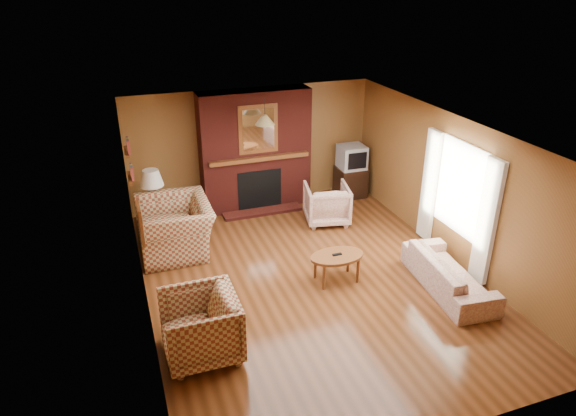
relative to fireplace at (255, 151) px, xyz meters
name	(u,v)px	position (x,y,z in m)	size (l,w,h in m)	color
floor	(310,279)	(0.00, -2.98, -1.18)	(6.50, 6.50, 0.00)	#44230E
ceiling	(313,133)	(0.00, -2.98, 1.22)	(6.50, 6.50, 0.00)	white
wall_back	(252,146)	(0.00, 0.27, 0.02)	(6.50, 6.50, 0.00)	brown
wall_front	(439,349)	(0.00, -6.23, 0.02)	(6.50, 6.50, 0.00)	brown
wall_left	(139,238)	(-2.50, -2.98, 0.02)	(6.50, 6.50, 0.00)	brown
wall_right	(453,189)	(2.50, -2.98, 0.02)	(6.50, 6.50, 0.00)	brown
fireplace	(255,151)	(0.00, 0.00, 0.00)	(2.20, 0.82, 2.40)	#501611
window_right	(457,198)	(2.45, -3.18, -0.06)	(0.10, 1.85, 2.00)	beige
bookshelf	(129,160)	(-2.44, -1.08, 0.48)	(0.09, 0.55, 0.71)	brown
botanical_print	(141,224)	(-2.47, -3.28, 0.37)	(0.05, 0.40, 0.50)	brown
pendant_light	(265,120)	(0.00, -0.68, 0.82)	(0.36, 0.36, 0.48)	black
plaid_loveseat	(175,227)	(-1.85, -1.34, -0.73)	(1.38, 1.21, 0.90)	maroon
plaid_armchair	(200,327)	(-1.95, -4.15, -0.75)	(0.92, 0.95, 0.86)	maroon
floral_sofa	(449,273)	(1.90, -3.93, -0.92)	(1.82, 0.71, 0.53)	beige
floral_armchair	(327,204)	(1.06, -1.17, -0.80)	(0.81, 0.83, 0.76)	beige
coffee_table	(337,258)	(0.38, -3.15, -0.78)	(0.86, 0.53, 0.48)	brown
side_table	(156,219)	(-2.10, -0.53, -0.91)	(0.40, 0.40, 0.54)	brown
table_lamp	(152,186)	(-2.10, -0.53, -0.25)	(0.43, 0.43, 0.70)	white
tv_stand	(350,182)	(2.05, -0.18, -0.86)	(0.59, 0.53, 0.64)	black
crt_tv	(352,157)	(2.05, -0.19, -0.30)	(0.54, 0.54, 0.49)	#A5A7AC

